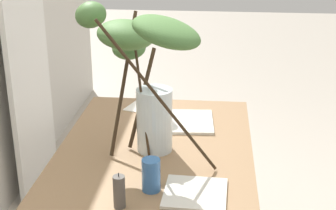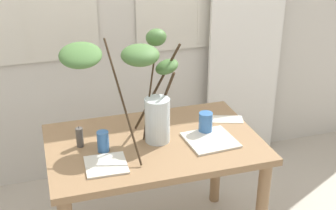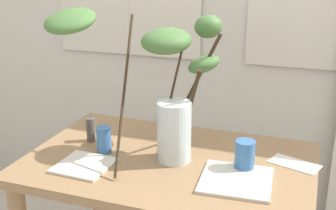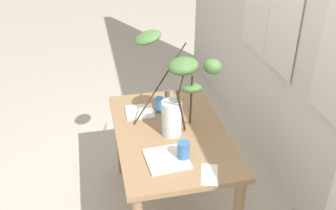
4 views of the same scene
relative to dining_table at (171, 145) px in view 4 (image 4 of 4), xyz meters
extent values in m
plane|color=#B7AD9E|center=(0.00, 0.00, -0.63)|extent=(14.00, 14.00, 0.00)
cube|color=beige|center=(0.00, 1.02, 0.69)|extent=(5.52, 0.12, 2.64)
cube|color=#93704C|center=(0.00, 0.00, 0.10)|extent=(1.19, 0.78, 0.04)
cylinder|color=#93704C|center=(-0.53, -0.33, -0.27)|extent=(0.07, 0.07, 0.71)
cylinder|color=#93704C|center=(-0.53, 0.33, -0.27)|extent=(0.07, 0.07, 0.71)
cylinder|color=silver|center=(0.02, 0.00, 0.25)|extent=(0.14, 0.14, 0.25)
cylinder|color=silver|center=(0.02, 0.00, 0.17)|extent=(0.13, 0.13, 0.08)
cylinder|color=#382819|center=(0.07, 0.05, 0.32)|extent=(0.13, 0.11, 0.39)
ellipsoid|color=#477038|center=(0.11, 0.11, 0.51)|extent=(0.20, 0.19, 0.13)
cylinder|color=#382819|center=(-0.01, 0.05, 0.37)|extent=(0.10, 0.08, 0.47)
ellipsoid|color=#477038|center=(-0.04, 0.09, 0.60)|extent=(0.29, 0.30, 0.13)
cylinder|color=#382819|center=(0.05, 0.12, 0.39)|extent=(0.26, 0.08, 0.52)
ellipsoid|color=#477038|center=(0.09, 0.25, 0.64)|extent=(0.16, 0.16, 0.13)
cylinder|color=#382819|center=(-0.18, -0.04, 0.41)|extent=(0.10, 0.41, 0.57)
ellipsoid|color=#477038|center=(-0.38, -0.09, 0.69)|extent=(0.25, 0.25, 0.14)
cylinder|color=#386BAD|center=(-0.29, -0.03, 0.18)|extent=(0.06, 0.06, 0.12)
cylinder|color=#386BAD|center=(0.31, 0.01, 0.18)|extent=(0.08, 0.08, 0.12)
cube|color=silver|center=(-0.30, -0.18, 0.13)|extent=(0.22, 0.22, 0.01)
cube|color=silver|center=(0.30, -0.09, 0.13)|extent=(0.28, 0.28, 0.01)
cube|color=silver|center=(0.50, 0.13, 0.12)|extent=(0.22, 0.16, 0.00)
cylinder|color=#514C47|center=(-0.40, 0.06, 0.18)|extent=(0.04, 0.04, 0.11)
cylinder|color=black|center=(-0.40, 0.06, 0.24)|extent=(0.00, 0.00, 0.01)
camera|label=1|loc=(-1.76, -0.23, 1.01)|focal=53.52mm
camera|label=2|loc=(-0.58, -2.15, 1.37)|focal=48.46mm
camera|label=3|loc=(0.55, -1.57, 0.93)|focal=46.88mm
camera|label=4|loc=(2.22, -0.50, 1.70)|focal=41.71mm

